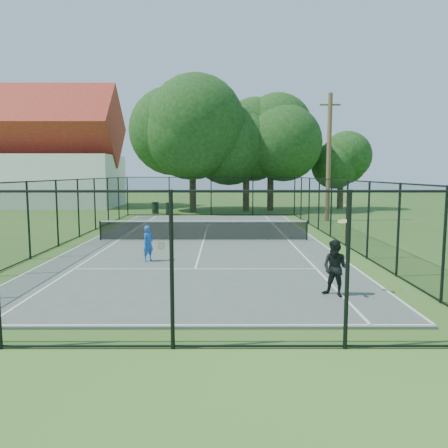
{
  "coord_description": "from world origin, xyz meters",
  "views": [
    {
      "loc": [
        0.95,
        -20.91,
        3.3
      ],
      "look_at": [
        0.98,
        -3.0,
        1.2
      ],
      "focal_mm": 35.0,
      "sensor_mm": 36.0,
      "label": 1
    }
  ],
  "objects_px": {
    "trash_bin_left": "(155,208)",
    "player_black": "(336,268)",
    "tennis_net": "(204,230)",
    "player_blue": "(149,244)",
    "utility_pole": "(329,157)",
    "trash_bin_right": "(169,208)"
  },
  "relations": [
    {
      "from": "utility_pole",
      "to": "player_blue",
      "type": "relative_size",
      "value": 6.55
    },
    {
      "from": "trash_bin_left",
      "to": "player_black",
      "type": "bearing_deg",
      "value": -70.64
    },
    {
      "from": "trash_bin_right",
      "to": "player_black",
      "type": "relative_size",
      "value": 0.39
    },
    {
      "from": "trash_bin_left",
      "to": "utility_pole",
      "type": "distance_m",
      "value": 14.41
    },
    {
      "from": "trash_bin_left",
      "to": "player_black",
      "type": "relative_size",
      "value": 0.39
    },
    {
      "from": "tennis_net",
      "to": "trash_bin_left",
      "type": "bearing_deg",
      "value": 107.55
    },
    {
      "from": "tennis_net",
      "to": "player_blue",
      "type": "bearing_deg",
      "value": -109.68
    },
    {
      "from": "tennis_net",
      "to": "trash_bin_right",
      "type": "distance_m",
      "value": 14.38
    },
    {
      "from": "tennis_net",
      "to": "trash_bin_left",
      "type": "distance_m",
      "value": 15.25
    },
    {
      "from": "tennis_net",
      "to": "player_blue",
      "type": "distance_m",
      "value": 5.36
    },
    {
      "from": "trash_bin_left",
      "to": "player_blue",
      "type": "relative_size",
      "value": 0.72
    },
    {
      "from": "utility_pole",
      "to": "player_blue",
      "type": "distance_m",
      "value": 17.58
    },
    {
      "from": "player_black",
      "to": "trash_bin_right",
      "type": "bearing_deg",
      "value": 107.18
    },
    {
      "from": "tennis_net",
      "to": "player_black",
      "type": "height_order",
      "value": "player_black"
    },
    {
      "from": "trash_bin_left",
      "to": "trash_bin_right",
      "type": "height_order",
      "value": "trash_bin_left"
    },
    {
      "from": "trash_bin_left",
      "to": "tennis_net",
      "type": "bearing_deg",
      "value": -72.45
    },
    {
      "from": "tennis_net",
      "to": "player_blue",
      "type": "xyz_separation_m",
      "value": [
        -1.8,
        -5.04,
        0.14
      ]
    },
    {
      "from": "utility_pole",
      "to": "player_blue",
      "type": "xyz_separation_m",
      "value": [
        -9.92,
        -14.04,
        -3.65
      ]
    },
    {
      "from": "trash_bin_right",
      "to": "utility_pole",
      "type": "relative_size",
      "value": 0.11
    },
    {
      "from": "tennis_net",
      "to": "utility_pole",
      "type": "distance_m",
      "value": 12.7
    },
    {
      "from": "player_blue",
      "to": "trash_bin_right",
      "type": "bearing_deg",
      "value": 94.81
    },
    {
      "from": "player_blue",
      "to": "player_black",
      "type": "bearing_deg",
      "value": -38.95
    }
  ]
}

